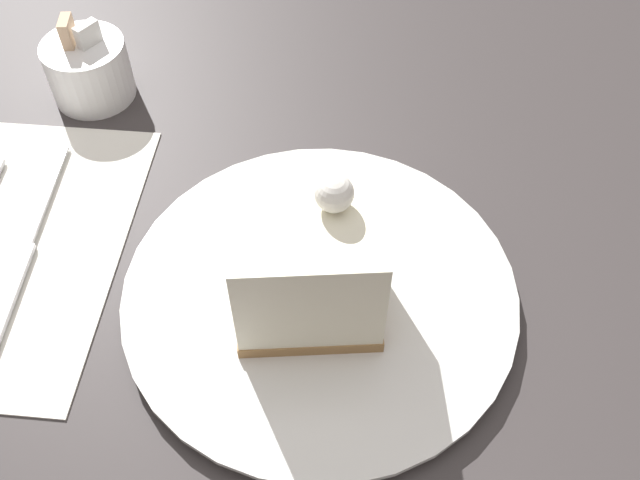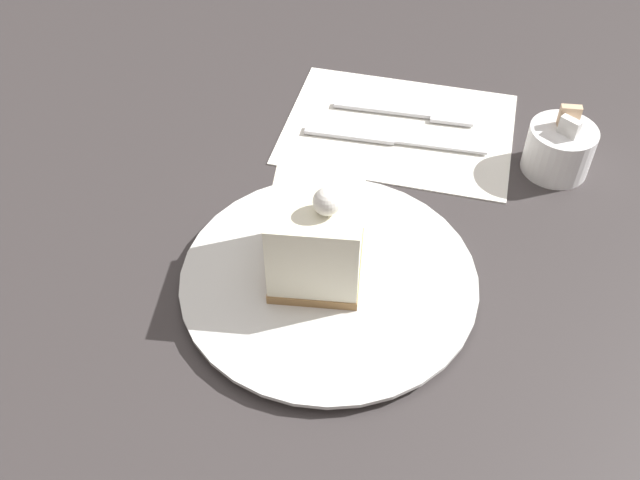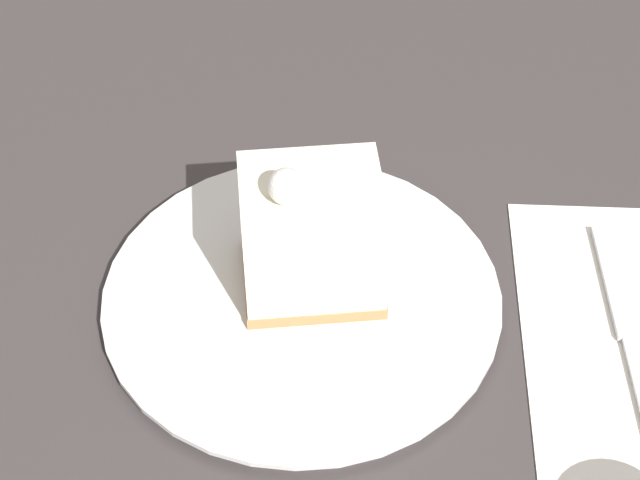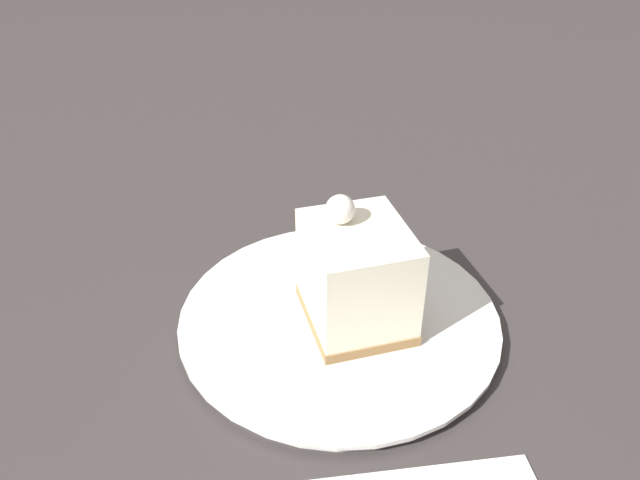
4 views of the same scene
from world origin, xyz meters
TOP-DOWN VIEW (x-y plane):
  - ground_plane at (0.00, 0.00)m, footprint 4.00×4.00m
  - plate at (0.02, -0.01)m, footprint 0.26×0.26m
  - cake_slice at (0.02, -0.03)m, footprint 0.11×0.10m
  - knife at (-0.18, -0.04)m, footprint 0.05×0.19m

SIDE VIEW (x-z plane):
  - ground_plane at x=0.00m, z-range 0.00..0.00m
  - knife at x=-0.18m, z-range 0.00..0.01m
  - plate at x=0.02m, z-range 0.00..0.01m
  - cake_slice at x=0.02m, z-range 0.00..0.11m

